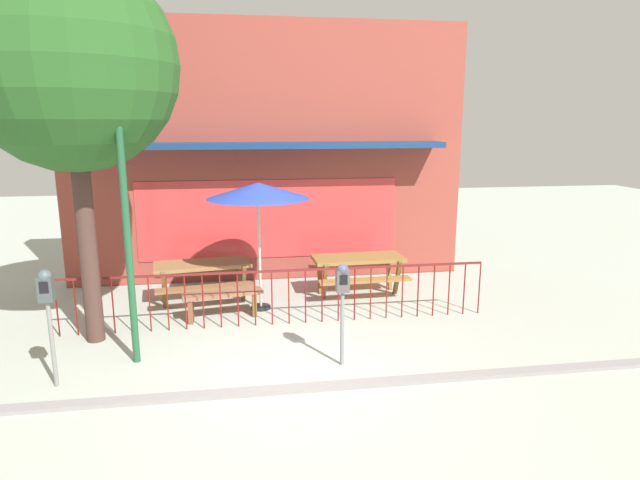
% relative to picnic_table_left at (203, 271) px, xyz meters
% --- Properties ---
extents(ground, '(40.00, 40.00, 0.00)m').
position_rel_picnic_table_left_xyz_m(ground, '(1.37, -3.29, -0.61)').
color(ground, '#A8B0A3').
extents(pub_storefront, '(8.56, 1.27, 5.50)m').
position_rel_picnic_table_left_xyz_m(pub_storefront, '(1.37, 1.55, 2.12)').
color(pub_storefront, '#522D21').
rests_on(pub_storefront, ground).
extents(patio_fence_front, '(7.22, 0.04, 0.97)m').
position_rel_picnic_table_left_xyz_m(patio_fence_front, '(1.37, -1.44, 0.05)').
color(patio_fence_front, maroon).
rests_on(patio_fence_front, ground).
extents(picnic_table_left, '(1.97, 1.60, 0.79)m').
position_rel_picnic_table_left_xyz_m(picnic_table_left, '(0.00, 0.00, 0.00)').
color(picnic_table_left, olive).
rests_on(picnic_table_left, ground).
extents(picnic_table_right, '(1.85, 1.42, 0.79)m').
position_rel_picnic_table_left_xyz_m(picnic_table_right, '(3.05, 0.01, 0.00)').
color(picnic_table_right, olive).
rests_on(picnic_table_right, ground).
extents(patio_umbrella, '(1.83, 1.83, 2.36)m').
position_rel_picnic_table_left_xyz_m(patio_umbrella, '(1.07, -0.59, 1.58)').
color(patio_umbrella, black).
rests_on(patio_umbrella, ground).
extents(patio_bench, '(1.43, 0.56, 0.48)m').
position_rel_picnic_table_left_xyz_m(patio_bench, '(0.39, -0.99, -0.26)').
color(patio_bench, '#8F5A41').
rests_on(patio_bench, ground).
extents(parking_meter_near, '(0.18, 0.17, 1.59)m').
position_rel_picnic_table_left_xyz_m(parking_meter_near, '(-1.73, -3.22, 0.62)').
color(parking_meter_near, gray).
rests_on(parking_meter_near, ground).
extents(parking_meter_far, '(0.18, 0.17, 1.49)m').
position_rel_picnic_table_left_xyz_m(parking_meter_far, '(2.11, -3.16, 0.54)').
color(parking_meter_far, gray).
rests_on(parking_meter_far, ground).
extents(street_tree, '(3.08, 3.08, 5.75)m').
position_rel_picnic_table_left_xyz_m(street_tree, '(-1.60, -1.68, 3.57)').
color(street_tree, '#482F29').
rests_on(street_tree, ground).
extents(street_lamp, '(0.28, 0.28, 3.93)m').
position_rel_picnic_table_left_xyz_m(street_lamp, '(-0.82, -2.60, 1.96)').
color(street_lamp, '#205332').
rests_on(street_lamp, ground).
extents(curb_edge, '(11.99, 0.20, 0.11)m').
position_rel_picnic_table_left_xyz_m(curb_edge, '(1.37, -3.82, -0.61)').
color(curb_edge, gray).
rests_on(curb_edge, ground).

